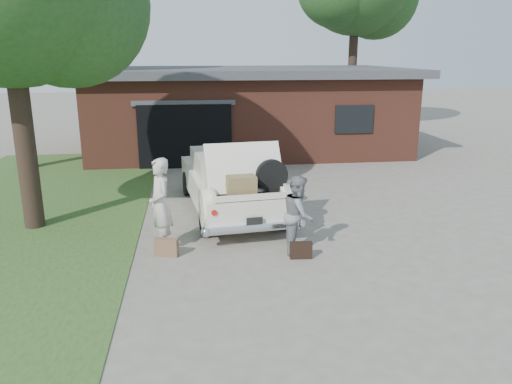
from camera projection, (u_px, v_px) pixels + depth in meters
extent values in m
plane|color=gray|center=(260.00, 253.00, 10.03)|extent=(90.00, 90.00, 0.00)
cube|color=#2D4C1E|center=(21.00, 217.00, 12.20)|extent=(6.00, 16.00, 0.02)
cube|color=brown|center=(246.00, 112.00, 20.74)|extent=(12.00, 7.00, 3.00)
cube|color=#4C4C51|center=(246.00, 72.00, 20.29)|extent=(12.80, 7.80, 0.30)
cube|color=black|center=(185.00, 136.00, 17.23)|extent=(3.20, 0.30, 2.20)
cube|color=#4C4C51|center=(184.00, 103.00, 16.86)|extent=(3.50, 0.12, 0.18)
cube|color=black|center=(354.00, 119.00, 17.78)|extent=(1.40, 0.08, 1.00)
cylinder|color=#38281E|center=(24.00, 132.00, 10.93)|extent=(0.44, 0.44, 4.41)
sphere|color=#315623|center=(67.00, 5.00, 10.80)|extent=(3.57, 3.57, 3.57)
cylinder|color=#38281E|center=(19.00, 84.00, 16.67)|extent=(0.44, 0.44, 5.77)
cylinder|color=#38281E|center=(352.00, 72.00, 25.05)|extent=(0.44, 0.44, 5.95)
cube|color=white|center=(230.00, 186.00, 12.58)|extent=(2.47, 5.20, 0.65)
cube|color=beige|center=(227.00, 162.00, 12.71)|extent=(1.87, 2.18, 0.52)
cube|color=black|center=(221.00, 155.00, 13.60)|extent=(1.55, 0.26, 0.44)
cube|color=black|center=(235.00, 171.00, 11.82)|extent=(1.55, 0.26, 0.44)
cylinder|color=black|center=(206.00, 221.00, 10.86)|extent=(0.30, 0.68, 0.66)
cylinder|color=black|center=(283.00, 215.00, 11.28)|extent=(0.30, 0.68, 0.66)
cylinder|color=black|center=(188.00, 183.00, 14.05)|extent=(0.30, 0.68, 0.66)
cylinder|color=black|center=(248.00, 180.00, 14.46)|extent=(0.30, 0.68, 0.66)
cylinder|color=silver|center=(254.00, 228.00, 10.26)|extent=(2.06, 0.42, 0.18)
cylinder|color=#A5140F|center=(214.00, 212.00, 10.03)|extent=(0.13, 0.11, 0.12)
cylinder|color=#A5140F|center=(292.00, 206.00, 10.41)|extent=(0.13, 0.11, 0.12)
cube|color=black|center=(255.00, 221.00, 10.20)|extent=(0.34, 0.06, 0.17)
cube|color=black|center=(247.00, 193.00, 10.71)|extent=(1.67, 1.27, 0.04)
cube|color=white|center=(210.00, 191.00, 10.50)|extent=(0.19, 1.10, 0.18)
cube|color=white|center=(283.00, 186.00, 10.87)|extent=(0.19, 1.10, 0.18)
cube|color=white|center=(253.00, 197.00, 10.18)|extent=(1.60, 0.25, 0.12)
cube|color=white|center=(244.00, 167.00, 10.81)|extent=(1.75, 0.83, 1.00)
cube|color=#503A22|center=(239.00, 187.00, 10.74)|extent=(0.64, 0.46, 0.19)
cube|color=olive|center=(241.00, 186.00, 10.42)|extent=(0.64, 0.46, 0.41)
cube|color=black|center=(255.00, 186.00, 10.87)|extent=(0.59, 0.42, 0.17)
cylinder|color=black|center=(272.00, 175.00, 10.69)|extent=(0.71, 0.24, 0.69)
imported|color=beige|center=(160.00, 205.00, 9.97)|extent=(0.66, 0.80, 1.89)
imported|color=gray|center=(299.00, 214.00, 9.88)|extent=(0.76, 0.89, 1.58)
cube|color=brown|center=(166.00, 247.00, 9.82)|extent=(0.49, 0.28, 0.36)
cube|color=black|center=(301.00, 250.00, 9.71)|extent=(0.44, 0.16, 0.33)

